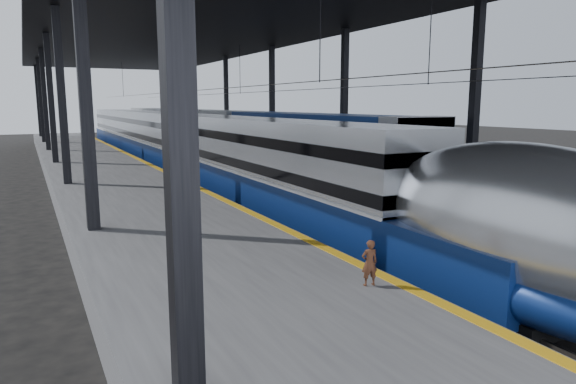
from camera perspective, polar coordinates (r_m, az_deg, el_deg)
ground at (r=14.06m, az=6.69°, el=-9.83°), size 160.00×160.00×0.00m
platform at (r=31.51m, az=-19.68°, el=1.54°), size 6.00×80.00×1.00m
yellow_strip at (r=31.91m, az=-14.75°, el=2.80°), size 0.30×80.00×0.01m
rails at (r=33.51m, az=-5.97°, el=1.79°), size 6.52×80.00×0.16m
canopy at (r=32.65m, az=-10.72°, el=17.38°), size 18.00×75.00×9.47m
tgv_train at (r=36.23m, az=-11.97°, el=5.12°), size 2.82×65.20×4.05m
second_train at (r=45.64m, az=-8.67°, el=6.43°), size 3.04×56.05×4.19m
child at (r=10.74m, az=9.04°, el=-7.78°), size 0.39×0.29×0.97m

